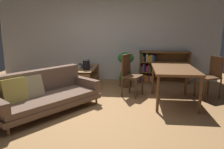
{
  "coord_description": "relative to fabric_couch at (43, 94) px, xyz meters",
  "views": [
    {
      "loc": [
        0.88,
        -4.0,
        1.62
      ],
      "look_at": [
        0.43,
        0.3,
        0.68
      ],
      "focal_mm": 34.62,
      "sensor_mm": 36.0,
      "label": 1
    }
  ],
  "objects": [
    {
      "name": "ground_plane",
      "position": [
        0.88,
        0.13,
        -0.35
      ],
      "size": [
        8.16,
        8.16,
        0.0
      ],
      "primitive_type": "plane",
      "color": "#9E7042"
    },
    {
      "name": "back_wall_panel",
      "position": [
        0.88,
        2.83,
        1.0
      ],
      "size": [
        6.8,
        0.1,
        2.7
      ],
      "primitive_type": "cube",
      "color": "silver",
      "rests_on": "ground_plane"
    },
    {
      "name": "fabric_couch",
      "position": [
        0.0,
        0.0,
        0.0
      ],
      "size": [
        1.9,
        2.17,
        0.79
      ],
      "color": "olive",
      "rests_on": "ground_plane"
    },
    {
      "name": "media_console",
      "position": [
        0.49,
        1.81,
        -0.09
      ],
      "size": [
        0.43,
        1.35,
        0.54
      ],
      "color": "olive",
      "rests_on": "ground_plane"
    },
    {
      "name": "open_laptop",
      "position": [
        0.44,
        1.97,
        0.21
      ],
      "size": [
        0.43,
        0.34,
        0.09
      ],
      "color": "#333338",
      "rests_on": "media_console"
    },
    {
      "name": "desk_speaker",
      "position": [
        0.53,
        1.52,
        0.32
      ],
      "size": [
        0.18,
        0.18,
        0.26
      ],
      "color": "black",
      "rests_on": "media_console"
    },
    {
      "name": "potted_floor_plant",
      "position": [
        1.53,
        1.99,
        0.23
      ],
      "size": [
        0.46,
        0.47,
        0.96
      ],
      "color": "brown",
      "rests_on": "ground_plane"
    },
    {
      "name": "dining_table",
      "position": [
        2.62,
        0.75,
        0.34
      ],
      "size": [
        0.89,
        1.28,
        0.77
      ],
      "color": "brown",
      "rests_on": "ground_plane"
    },
    {
      "name": "dining_chair_near",
      "position": [
        1.66,
        1.2,
        0.21
      ],
      "size": [
        0.54,
        0.56,
        1.0
      ],
      "color": "#56351E",
      "rests_on": "ground_plane"
    },
    {
      "name": "dining_chair_far",
      "position": [
        3.55,
        1.25,
        0.19
      ],
      "size": [
        0.59,
        0.56,
        0.97
      ],
      "color": "#56351E",
      "rests_on": "ground_plane"
    },
    {
      "name": "bookshelf",
      "position": [
        2.53,
        2.63,
        0.11
      ],
      "size": [
        1.46,
        0.34,
        0.93
      ],
      "color": "brown",
      "rests_on": "ground_plane"
    }
  ]
}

